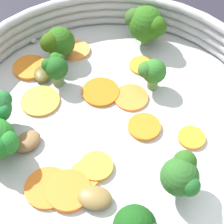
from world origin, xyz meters
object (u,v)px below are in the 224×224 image
object	(u,v)px
carrot_slice_11	(101,92)
broccoli_floret_3	(182,176)
broccoli_floret_6	(56,67)
broccoli_floret_0	(57,43)
carrot_slice_6	(142,66)
broccoli_floret_4	(151,72)
carrot_slice_5	(30,68)
carrot_slice_10	(85,175)
carrot_slice_1	(48,188)
carrot_slice_0	(96,166)
broccoli_floret_7	(146,24)
skillet	(112,123)
carrot_slice_7	(192,138)
mushroom_piece_2	(95,198)
carrot_slice_3	(76,50)
carrot_slice_9	(131,98)
mushroom_piece_0	(43,74)
carrot_slice_8	(69,191)
carrot_slice_2	(40,101)
carrot_slice_4	(144,127)
mushroom_piece_1	(27,141)

from	to	relation	value
carrot_slice_11	broccoli_floret_3	bearing A→B (deg)	-152.07
broccoli_floret_6	broccoli_floret_0	bearing A→B (deg)	0.43
carrot_slice_6	broccoli_floret_4	size ratio (longest dim) A/B	0.79
carrot_slice_5	carrot_slice_10	size ratio (longest dim) A/B	1.32
broccoli_floret_4	broccoli_floret_0	bearing A→B (deg)	63.20
carrot_slice_1	broccoli_floret_3	size ratio (longest dim) A/B	0.95
carrot_slice_0	broccoli_floret_7	size ratio (longest dim) A/B	0.63
skillet	carrot_slice_7	bearing A→B (deg)	-109.75
carrot_slice_1	carrot_slice_7	bearing A→B (deg)	-71.42
carrot_slice_10	carrot_slice_11	size ratio (longest dim) A/B	0.72
carrot_slice_0	mushroom_piece_2	xyz separation A→B (m)	(-0.04, 0.00, 0.00)
carrot_slice_3	carrot_slice_10	size ratio (longest dim) A/B	1.13
carrot_slice_5	carrot_slice_9	size ratio (longest dim) A/B	1.05
mushroom_piece_0	broccoli_floret_7	bearing A→B (deg)	-67.34
carrot_slice_1	broccoli_floret_3	distance (m)	0.13
carrot_slice_0	carrot_slice_8	distance (m)	0.04
carrot_slice_0	carrot_slice_9	size ratio (longest dim) A/B	0.85
carrot_slice_9	broccoli_floret_7	distance (m)	0.11
carrot_slice_0	broccoli_floret_7	xyz separation A→B (m)	(0.19, -0.07, 0.03)
skillet	carrot_slice_2	bearing A→B (deg)	69.21
carrot_slice_11	broccoli_floret_6	size ratio (longest dim) A/B	1.12
carrot_slice_4	carrot_slice_11	size ratio (longest dim) A/B	0.82
mushroom_piece_1	carrot_slice_8	bearing A→B (deg)	-142.31
carrot_slice_6	carrot_slice_9	world-z (taller)	same
broccoli_floret_0	broccoli_floret_4	xyz separation A→B (m)	(-0.06, -0.11, -0.00)
carrot_slice_3	carrot_slice_5	size ratio (longest dim) A/B	0.85
carrot_slice_10	broccoli_floret_7	distance (m)	0.22
carrot_slice_3	mushroom_piece_1	size ratio (longest dim) A/B	1.15
carrot_slice_1	mushroom_piece_2	size ratio (longest dim) A/B	1.37
carrot_slice_5	broccoli_floret_4	world-z (taller)	broccoli_floret_4
carrot_slice_3	carrot_slice_5	bearing A→B (deg)	116.68
broccoli_floret_4	broccoli_floret_6	size ratio (longest dim) A/B	1.02
skillet	carrot_slice_2	size ratio (longest dim) A/B	7.58
carrot_slice_8	carrot_slice_11	distance (m)	0.14
skillet	carrot_slice_8	xyz separation A→B (m)	(-0.09, 0.05, 0.01)
carrot_slice_0	carrot_slice_11	xyz separation A→B (m)	(0.10, -0.01, -0.00)
carrot_slice_8	mushroom_piece_1	world-z (taller)	mushroom_piece_1
carrot_slice_1	carrot_slice_7	size ratio (longest dim) A/B	1.54
mushroom_piece_2	carrot_slice_9	bearing A→B (deg)	-19.76
broccoli_floret_0	broccoli_floret_6	world-z (taller)	broccoli_floret_0
carrot_slice_4	carrot_slice_5	size ratio (longest dim) A/B	0.86
carrot_slice_0	carrot_slice_8	xyz separation A→B (m)	(-0.03, 0.03, 0.00)
skillet	carrot_slice_7	size ratio (longest dim) A/B	11.70
carrot_slice_5	carrot_slice_11	bearing A→B (deg)	-117.47
skillet	mushroom_piece_2	world-z (taller)	mushroom_piece_2
carrot_slice_4	broccoli_floret_0	distance (m)	0.16
carrot_slice_6	carrot_slice_7	size ratio (longest dim) A/B	1.08
carrot_slice_9	mushroom_piece_2	size ratio (longest dim) A/B	1.22
carrot_slice_1	mushroom_piece_1	distance (m)	0.06
carrot_slice_4	broccoli_floret_4	world-z (taller)	broccoli_floret_4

